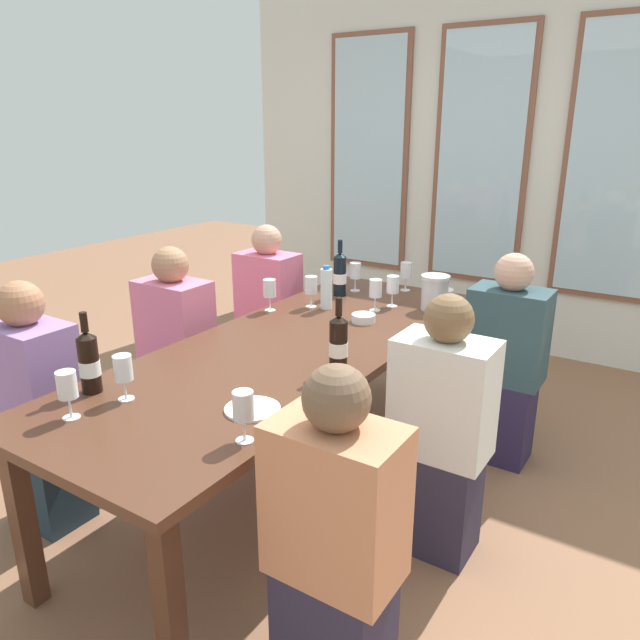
{
  "coord_description": "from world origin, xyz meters",
  "views": [
    {
      "loc": [
        1.52,
        -2.1,
        1.72
      ],
      "look_at": [
        0.0,
        0.25,
        0.79
      ],
      "focal_mm": 33.81,
      "sensor_mm": 36.0,
      "label": 1
    }
  ],
  "objects_px": {
    "metal_pitcher": "(435,292)",
    "water_bottle": "(326,288)",
    "wine_glass_3": "(375,290)",
    "wine_bottle_2": "(338,343)",
    "wine_bottle_0": "(89,362)",
    "seated_person_0": "(38,413)",
    "wine_glass_8": "(311,286)",
    "wine_bottle_1": "(340,274)",
    "wine_glass_1": "(243,407)",
    "wine_glass_2": "(67,387)",
    "wine_glass_6": "(393,286)",
    "tasting_bowl_1": "(441,294)",
    "seated_person_5": "(504,365)",
    "white_plate_0": "(252,409)",
    "seated_person_4": "(269,315)",
    "tasting_bowl_0": "(363,318)",
    "seated_person_3": "(441,435)",
    "wine_glass_5": "(123,369)",
    "seated_person_2": "(177,354)",
    "dining_table": "(291,358)",
    "wine_glass_4": "(270,289)",
    "wine_glass_0": "(406,272)",
    "seated_person_1": "(335,550)"
  },
  "relations": [
    {
      "from": "metal_pitcher",
      "to": "water_bottle",
      "type": "bearing_deg",
      "value": -148.99
    },
    {
      "from": "wine_glass_3",
      "to": "wine_bottle_2",
      "type": "bearing_deg",
      "value": -72.33
    },
    {
      "from": "wine_bottle_0",
      "to": "seated_person_0",
      "type": "height_order",
      "value": "seated_person_0"
    },
    {
      "from": "water_bottle",
      "to": "wine_glass_8",
      "type": "bearing_deg",
      "value": -164.45
    },
    {
      "from": "wine_bottle_1",
      "to": "wine_glass_1",
      "type": "distance_m",
      "value": 1.74
    },
    {
      "from": "wine_glass_2",
      "to": "wine_glass_6",
      "type": "height_order",
      "value": "same"
    },
    {
      "from": "wine_bottle_2",
      "to": "wine_bottle_1",
      "type": "bearing_deg",
      "value": 120.76
    },
    {
      "from": "tasting_bowl_1",
      "to": "seated_person_5",
      "type": "xyz_separation_m",
      "value": [
        0.48,
        -0.29,
        -0.24
      ]
    },
    {
      "from": "seated_person_0",
      "to": "wine_bottle_1",
      "type": "bearing_deg",
      "value": 72.03
    },
    {
      "from": "white_plate_0",
      "to": "seated_person_0",
      "type": "bearing_deg",
      "value": -169.42
    },
    {
      "from": "wine_glass_1",
      "to": "wine_glass_3",
      "type": "distance_m",
      "value": 1.5
    },
    {
      "from": "wine_bottle_0",
      "to": "wine_glass_3",
      "type": "height_order",
      "value": "wine_bottle_0"
    },
    {
      "from": "wine_glass_6",
      "to": "seated_person_4",
      "type": "bearing_deg",
      "value": 178.0
    },
    {
      "from": "tasting_bowl_0",
      "to": "seated_person_3",
      "type": "distance_m",
      "value": 0.86
    },
    {
      "from": "white_plate_0",
      "to": "wine_glass_5",
      "type": "relative_size",
      "value": 1.15
    },
    {
      "from": "metal_pitcher",
      "to": "seated_person_2",
      "type": "xyz_separation_m",
      "value": [
        -1.1,
        -0.85,
        -0.31
      ]
    },
    {
      "from": "dining_table",
      "to": "wine_glass_4",
      "type": "xyz_separation_m",
      "value": [
        -0.4,
        0.36,
        0.19
      ]
    },
    {
      "from": "wine_bottle_2",
      "to": "wine_glass_1",
      "type": "relative_size",
      "value": 1.8
    },
    {
      "from": "wine_glass_0",
      "to": "seated_person_5",
      "type": "bearing_deg",
      "value": -24.04
    },
    {
      "from": "metal_pitcher",
      "to": "wine_glass_1",
      "type": "bearing_deg",
      "value": -88.46
    },
    {
      "from": "wine_bottle_2",
      "to": "tasting_bowl_1",
      "type": "xyz_separation_m",
      "value": [
        -0.05,
        1.24,
        -0.09
      ]
    },
    {
      "from": "wine_glass_5",
      "to": "seated_person_3",
      "type": "distance_m",
      "value": 1.25
    },
    {
      "from": "tasting_bowl_0",
      "to": "wine_glass_6",
      "type": "relative_size",
      "value": 0.7
    },
    {
      "from": "seated_person_4",
      "to": "wine_glass_2",
      "type": "bearing_deg",
      "value": -73.39
    },
    {
      "from": "metal_pitcher",
      "to": "tasting_bowl_1",
      "type": "xyz_separation_m",
      "value": [
        -0.05,
        0.23,
        -0.07
      ]
    },
    {
      "from": "white_plate_0",
      "to": "tasting_bowl_1",
      "type": "bearing_deg",
      "value": 89.35
    },
    {
      "from": "wine_glass_1",
      "to": "metal_pitcher",
      "type": "bearing_deg",
      "value": 91.54
    },
    {
      "from": "wine_glass_2",
      "to": "wine_glass_5",
      "type": "height_order",
      "value": "same"
    },
    {
      "from": "seated_person_3",
      "to": "wine_glass_8",
      "type": "bearing_deg",
      "value": 149.81
    },
    {
      "from": "wine_glass_0",
      "to": "seated_person_4",
      "type": "height_order",
      "value": "seated_person_4"
    },
    {
      "from": "wine_bottle_1",
      "to": "seated_person_2",
      "type": "height_order",
      "value": "seated_person_2"
    },
    {
      "from": "seated_person_0",
      "to": "seated_person_1",
      "type": "xyz_separation_m",
      "value": [
        1.53,
        -0.05,
        0.0
      ]
    },
    {
      "from": "wine_glass_2",
      "to": "wine_glass_8",
      "type": "distance_m",
      "value": 1.54
    },
    {
      "from": "wine_glass_6",
      "to": "seated_person_3",
      "type": "relative_size",
      "value": 0.16
    },
    {
      "from": "wine_bottle_2",
      "to": "seated_person_4",
      "type": "bearing_deg",
      "value": 138.89
    },
    {
      "from": "wine_bottle_0",
      "to": "wine_glass_0",
      "type": "xyz_separation_m",
      "value": [
        0.38,
        1.95,
        -0.0
      ]
    },
    {
      "from": "white_plate_0",
      "to": "wine_glass_3",
      "type": "relative_size",
      "value": 1.15
    },
    {
      "from": "wine_glass_4",
      "to": "seated_person_5",
      "type": "relative_size",
      "value": 0.16
    },
    {
      "from": "wine_glass_4",
      "to": "wine_glass_8",
      "type": "distance_m",
      "value": 0.23
    },
    {
      "from": "tasting_bowl_1",
      "to": "seated_person_5",
      "type": "distance_m",
      "value": 0.61
    },
    {
      "from": "metal_pitcher",
      "to": "wine_glass_5",
      "type": "relative_size",
      "value": 1.09
    },
    {
      "from": "dining_table",
      "to": "wine_glass_6",
      "type": "xyz_separation_m",
      "value": [
        0.12,
        0.79,
        0.18
      ]
    },
    {
      "from": "white_plate_0",
      "to": "seated_person_5",
      "type": "relative_size",
      "value": 0.18
    },
    {
      "from": "metal_pitcher",
      "to": "seated_person_5",
      "type": "bearing_deg",
      "value": -7.4
    },
    {
      "from": "wine_glass_4",
      "to": "wine_bottle_1",
      "type": "bearing_deg",
      "value": 70.68
    },
    {
      "from": "seated_person_3",
      "to": "wine_glass_3",
      "type": "bearing_deg",
      "value": 133.56
    },
    {
      "from": "white_plate_0",
      "to": "wine_glass_8",
      "type": "relative_size",
      "value": 1.15
    },
    {
      "from": "wine_glass_1",
      "to": "seated_person_3",
      "type": "xyz_separation_m",
      "value": [
        0.38,
        0.75,
        -0.34
      ]
    },
    {
      "from": "wine_glass_5",
      "to": "seated_person_3",
      "type": "bearing_deg",
      "value": 38.44
    },
    {
      "from": "dining_table",
      "to": "seated_person_3",
      "type": "xyz_separation_m",
      "value": [
        0.76,
        -0.05,
        -0.15
      ]
    }
  ]
}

